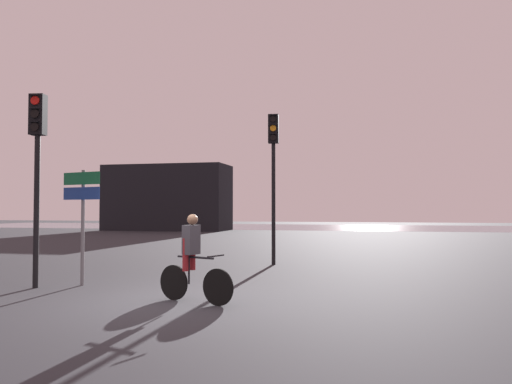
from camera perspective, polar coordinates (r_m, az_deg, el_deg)
ground_plane at (r=9.56m, az=-9.93°, el=-12.26°), size 120.00×120.00×0.00m
water_strip at (r=48.59m, az=8.69°, el=-4.00°), size 80.00×16.00×0.01m
distant_building at (r=41.77m, az=-10.08°, el=-0.66°), size 10.08×4.00×5.34m
traffic_light_center at (r=15.57m, az=2.00°, el=3.63°), size 0.35×0.36×4.68m
traffic_light_near_left at (r=11.99m, az=-23.72°, el=4.16°), size 0.35×0.37×4.25m
direction_sign_post at (r=11.93m, az=-19.26°, el=-1.48°), size 1.07×0.31×2.60m
cyclist at (r=9.32m, az=-7.26°, el=-7.46°), size 1.62×0.70×1.62m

